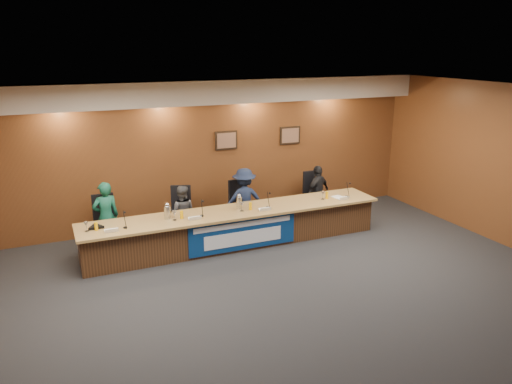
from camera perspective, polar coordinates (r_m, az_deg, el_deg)
floor at (r=8.22m, az=3.83°, el=-11.91°), size 10.00×10.00×0.00m
ceiling at (r=7.27m, az=4.32°, el=10.87°), size 10.00×8.00×0.04m
wall_back at (r=11.18m, az=-5.39°, el=4.52°), size 10.00×0.04×3.20m
soffit at (r=10.74m, az=-5.16°, el=11.32°), size 10.00×0.50×0.50m
dais_body at (r=10.08m, az=-2.36°, el=-4.18°), size 6.00×0.80×0.70m
dais_top at (r=9.91m, az=-2.28°, el=-2.25°), size 6.10×0.95×0.05m
banner at (r=9.71m, az=-1.47°, el=-4.82°), size 2.20×0.02×0.65m
banner_text_upper at (r=9.62m, az=-1.45°, el=-3.73°), size 2.00×0.01×0.10m
banner_text_lower at (r=9.72m, az=-1.44°, el=-5.28°), size 1.60×0.01×0.28m
wall_photo_left at (r=11.23m, az=-3.43°, el=5.92°), size 0.52×0.04×0.42m
wall_photo_right at (r=11.86m, az=3.90°, el=6.48°), size 0.52×0.04×0.42m
panelist_a at (r=10.12m, az=-16.75°, el=-2.72°), size 0.54×0.39×1.40m
panelist_b at (r=10.41m, az=-8.46°, el=-2.34°), size 0.69×0.62×1.15m
panelist_c at (r=10.79m, az=-1.35°, el=-0.86°), size 0.97×0.66×1.38m
panelist_d at (r=11.58m, az=7.07°, el=-0.04°), size 0.81×0.58×1.27m
office_chair_a at (r=10.29m, az=-16.72°, el=-3.69°), size 0.50×0.50×0.08m
office_chair_b at (r=10.53m, az=-8.58°, el=-2.68°), size 0.61×0.61×0.08m
office_chair_c at (r=10.94m, az=-1.54°, el=-1.76°), size 0.58×0.58×0.08m
office_chair_d at (r=11.71m, az=6.80°, el=-0.64°), size 0.49×0.49×0.08m
nameplate_a at (r=9.09m, az=-16.17°, el=-4.22°), size 0.24×0.08×0.10m
microphone_a at (r=9.26m, az=-14.73°, el=-3.95°), size 0.07×0.07×0.02m
juice_glass_a at (r=9.26m, az=-17.80°, el=-3.77°), size 0.06×0.06×0.15m
water_glass_a at (r=9.25m, az=-18.82°, el=-3.78°), size 0.08×0.08×0.18m
nameplate_b at (r=9.40m, az=-6.95°, el=-2.95°), size 0.24×0.08×0.10m
microphone_b at (r=9.61m, az=-6.21°, el=-2.71°), size 0.07×0.07×0.02m
juice_glass_b at (r=9.51m, az=-8.49°, el=-2.60°), size 0.06×0.06×0.15m
water_glass_b at (r=9.44m, az=-9.30°, el=-2.69°), size 0.08×0.08×0.18m
nameplate_c at (r=9.84m, az=1.10°, el=-1.94°), size 0.24×0.08×0.10m
microphone_c at (r=10.06m, az=1.33°, el=-1.74°), size 0.07×0.07×0.02m
juice_glass_c at (r=9.91m, az=-0.64°, el=-1.63°), size 0.06×0.06×0.15m
water_glass_c at (r=9.83m, az=-1.65°, el=-1.69°), size 0.08×0.08×0.18m
nameplate_d at (r=10.69m, az=10.06°, el=-0.69°), size 0.24×0.08×0.10m
microphone_d at (r=10.93m, az=10.31°, el=-0.50°), size 0.07×0.07×0.02m
juice_glass_d at (r=10.73m, az=8.10°, el=-0.36°), size 0.06×0.06×0.15m
water_glass_d at (r=10.65m, az=7.64°, el=-0.38°), size 0.08×0.08×0.18m
carafe_left at (r=9.52m, az=-10.10°, el=-2.33°), size 0.13×0.13×0.25m
carafe_mid at (r=9.94m, az=-1.94°, el=-1.25°), size 0.11×0.11×0.25m
speakerphone at (r=9.39m, az=-17.83°, el=-3.81°), size 0.32×0.32×0.05m
paper_stack at (r=10.87m, az=9.46°, el=-0.60°), size 0.26×0.33×0.01m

